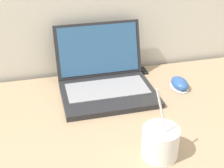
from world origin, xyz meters
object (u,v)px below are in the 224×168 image
(computer_mouse, at_px, (179,84))
(usb_stick, at_px, (144,71))
(laptop, at_px, (105,79))
(drink_cup, at_px, (160,142))

(computer_mouse, bearing_deg, usb_stick, 117.20)
(laptop, relative_size, usb_stick, 5.65)
(laptop, distance_m, usb_stick, 0.22)
(computer_mouse, height_order, usb_stick, computer_mouse)
(laptop, distance_m, computer_mouse, 0.29)
(laptop, xyz_separation_m, drink_cup, (0.06, -0.39, 0.00))
(laptop, bearing_deg, usb_stick, 28.74)
(computer_mouse, bearing_deg, laptop, 167.85)
(laptop, xyz_separation_m, computer_mouse, (0.28, -0.06, -0.03))
(usb_stick, bearing_deg, computer_mouse, -62.80)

